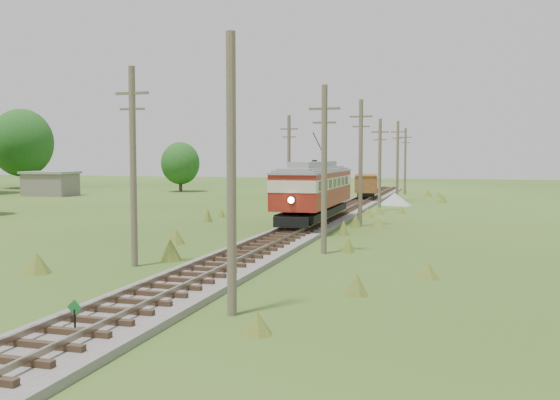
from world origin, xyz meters
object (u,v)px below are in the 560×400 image
(streetcar, at_px, (314,187))
(gondola, at_px, (366,185))
(switch_marker, at_px, (75,315))
(gravel_pile, at_px, (396,199))

(streetcar, height_order, gondola, streetcar)
(switch_marker, distance_m, gravel_pile, 50.19)
(streetcar, xyz_separation_m, gondola, (-0.00, 25.96, -0.95))
(switch_marker, distance_m, gondola, 54.82)
(gravel_pile, bearing_deg, switch_marker, -94.57)
(streetcar, height_order, gravel_pile, streetcar)
(gondola, bearing_deg, gravel_pile, -59.80)
(switch_marker, relative_size, gravel_pile, 0.29)
(gravel_pile, bearing_deg, streetcar, -100.17)
(switch_marker, height_order, gondola, gondola)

